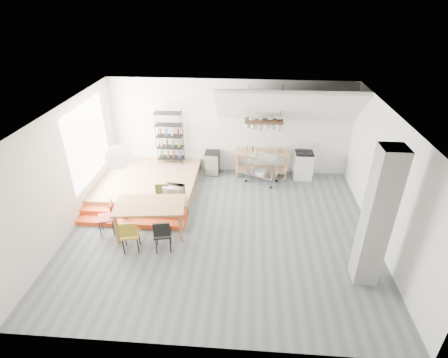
# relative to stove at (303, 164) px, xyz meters

# --- Properties ---
(floor) EXTENTS (8.00, 8.00, 0.00)m
(floor) POSITION_rel_stove_xyz_m (-2.50, -3.16, -0.48)
(floor) COLOR #555E62
(floor) RESTS_ON ground
(wall_back) EXTENTS (8.00, 0.04, 3.20)m
(wall_back) POSITION_rel_stove_xyz_m (-2.50, 0.34, 1.12)
(wall_back) COLOR silver
(wall_back) RESTS_ON ground
(wall_left) EXTENTS (0.04, 7.00, 3.20)m
(wall_left) POSITION_rel_stove_xyz_m (-6.50, -3.16, 1.12)
(wall_left) COLOR silver
(wall_left) RESTS_ON ground
(wall_right) EXTENTS (0.04, 7.00, 3.20)m
(wall_right) POSITION_rel_stove_xyz_m (1.50, -3.16, 1.12)
(wall_right) COLOR silver
(wall_right) RESTS_ON ground
(ceiling) EXTENTS (8.00, 7.00, 0.02)m
(ceiling) POSITION_rel_stove_xyz_m (-2.50, -3.16, 2.72)
(ceiling) COLOR white
(ceiling) RESTS_ON wall_back
(slope_ceiling) EXTENTS (4.40, 1.44, 1.32)m
(slope_ceiling) POSITION_rel_stove_xyz_m (-0.70, -0.26, 2.07)
(slope_ceiling) COLOR white
(slope_ceiling) RESTS_ON wall_back
(window_pane) EXTENTS (0.02, 2.50, 2.20)m
(window_pane) POSITION_rel_stove_xyz_m (-6.48, -1.66, 1.32)
(window_pane) COLOR white
(window_pane) RESTS_ON wall_left
(platform) EXTENTS (3.00, 3.00, 0.40)m
(platform) POSITION_rel_stove_xyz_m (-5.00, -1.16, -0.28)
(platform) COLOR #996F4C
(platform) RESTS_ON ground
(step_lower) EXTENTS (3.00, 0.35, 0.13)m
(step_lower) POSITION_rel_stove_xyz_m (-5.00, -3.11, -0.41)
(step_lower) COLOR #E44A1A
(step_lower) RESTS_ON ground
(step_upper) EXTENTS (3.00, 0.35, 0.27)m
(step_upper) POSITION_rel_stove_xyz_m (-5.00, -2.76, -0.35)
(step_upper) COLOR #E44A1A
(step_upper) RESTS_ON ground
(concrete_column) EXTENTS (0.50, 0.50, 3.20)m
(concrete_column) POSITION_rel_stove_xyz_m (0.80, -4.66, 1.12)
(concrete_column) COLOR gray
(concrete_column) RESTS_ON ground
(kitchen_counter) EXTENTS (1.80, 0.60, 0.91)m
(kitchen_counter) POSITION_rel_stove_xyz_m (-1.40, -0.01, 0.15)
(kitchen_counter) COLOR #996F4C
(kitchen_counter) RESTS_ON ground
(stove) EXTENTS (0.60, 0.60, 1.18)m
(stove) POSITION_rel_stove_xyz_m (0.00, 0.00, 0.00)
(stove) COLOR white
(stove) RESTS_ON ground
(pot_rack) EXTENTS (1.20, 0.50, 1.43)m
(pot_rack) POSITION_rel_stove_xyz_m (-1.37, -0.23, 1.50)
(pot_rack) COLOR #3E2A18
(pot_rack) RESTS_ON ceiling
(wire_shelving) EXTENTS (0.88, 0.38, 1.80)m
(wire_shelving) POSITION_rel_stove_xyz_m (-4.50, 0.04, 0.85)
(wire_shelving) COLOR black
(wire_shelving) RESTS_ON platform
(microwave_shelf) EXTENTS (0.60, 0.40, 0.16)m
(microwave_shelf) POSITION_rel_stove_xyz_m (-3.90, -2.41, 0.07)
(microwave_shelf) COLOR #996F4C
(microwave_shelf) RESTS_ON platform
(paper_lantern) EXTENTS (0.60, 0.60, 0.60)m
(paper_lantern) POSITION_rel_stove_xyz_m (-4.92, -3.42, 1.72)
(paper_lantern) COLOR white
(paper_lantern) RESTS_ON ceiling
(dining_table) EXTENTS (1.89, 1.20, 0.85)m
(dining_table) POSITION_rel_stove_xyz_m (-4.33, -3.36, 0.28)
(dining_table) COLOR olive
(dining_table) RESTS_ON ground
(chair_mustard) EXTENTS (0.50, 0.50, 0.93)m
(chair_mustard) POSITION_rel_stove_xyz_m (-4.62, -4.20, 0.08)
(chair_mustard) COLOR #A6881C
(chair_mustard) RESTS_ON ground
(chair_black) EXTENTS (0.50, 0.50, 0.92)m
(chair_black) POSITION_rel_stove_xyz_m (-3.84, -4.11, 0.07)
(chair_black) COLOR black
(chair_black) RESTS_ON ground
(chair_olive) EXTENTS (0.48, 0.48, 0.92)m
(chair_olive) POSITION_rel_stove_xyz_m (-4.20, -2.54, 0.07)
(chair_olive) COLOR #4A5829
(chair_olive) RESTS_ON ground
(chair_red) EXTENTS (0.52, 0.52, 0.91)m
(chair_red) POSITION_rel_stove_xyz_m (-5.42, -3.46, 0.06)
(chair_red) COLOR #A51817
(chair_red) RESTS_ON ground
(rolling_cart) EXTENTS (1.11, 0.89, 0.97)m
(rolling_cart) POSITION_rel_stove_xyz_m (-1.39, -0.46, 0.15)
(rolling_cart) COLOR silver
(rolling_cart) RESTS_ON ground
(mini_fridge) EXTENTS (0.48, 0.48, 0.81)m
(mini_fridge) POSITION_rel_stove_xyz_m (-3.08, 0.04, -0.08)
(mini_fridge) COLOR black
(mini_fridge) RESTS_ON ground
(microwave) EXTENTS (0.60, 0.46, 0.30)m
(microwave) POSITION_rel_stove_xyz_m (-3.90, -2.41, 0.23)
(microwave) COLOR beige
(microwave) RESTS_ON microwave_shelf
(bowl) EXTENTS (0.20, 0.20, 0.05)m
(bowl) POSITION_rel_stove_xyz_m (-1.33, -0.06, 0.45)
(bowl) COLOR silver
(bowl) RESTS_ON kitchen_counter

